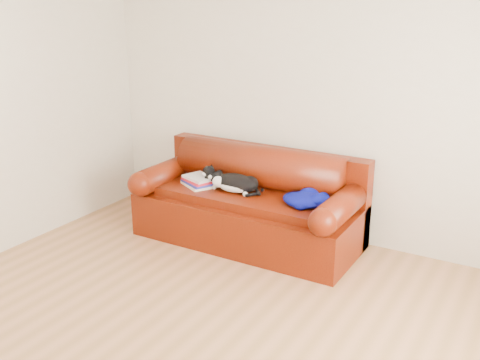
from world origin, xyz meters
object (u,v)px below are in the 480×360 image
(cat, at_px, (235,183))
(blanket, at_px, (306,199))
(book_stack, at_px, (199,181))
(sofa_base, at_px, (248,218))

(cat, height_order, blanket, cat)
(book_stack, bearing_deg, sofa_base, 10.56)
(sofa_base, distance_m, book_stack, 0.59)
(book_stack, height_order, blanket, blanket)
(sofa_base, relative_size, book_stack, 5.39)
(cat, relative_size, blanket, 1.17)
(cat, distance_m, blanket, 0.72)
(sofa_base, xyz_separation_m, blanket, (0.62, -0.05, 0.32))
(sofa_base, relative_size, cat, 3.45)
(book_stack, xyz_separation_m, cat, (0.39, 0.02, 0.03))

